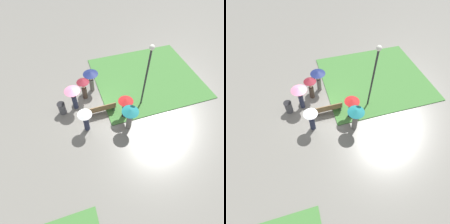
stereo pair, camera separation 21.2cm
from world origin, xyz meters
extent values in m
plane|color=slate|center=(0.00, 0.00, 0.00)|extent=(90.00, 90.00, 0.00)
cube|color=#427A38|center=(-5.24, -1.90, 0.03)|extent=(8.51, 7.56, 0.06)
cube|color=brown|center=(-0.66, 0.53, 0.42)|extent=(1.95, 0.44, 0.05)
cube|color=brown|center=(-0.66, 0.71, 0.68)|extent=(1.94, 0.07, 0.45)
cube|color=#383D42|center=(-1.53, 0.52, 0.20)|extent=(0.08, 0.38, 0.40)
cube|color=#383D42|center=(0.21, 0.54, 0.20)|extent=(0.08, 0.38, 0.40)
cylinder|color=#2D2D30|center=(-3.64, 0.62, 2.26)|extent=(0.12, 0.12, 4.51)
sphere|color=white|center=(-3.64, 0.62, 4.67)|extent=(0.32, 0.32, 0.32)
cylinder|color=#4C4C51|center=(2.01, -0.27, 0.45)|extent=(0.50, 0.50, 0.91)
cylinder|color=black|center=(2.01, -0.27, 0.92)|extent=(0.54, 0.54, 0.03)
cylinder|color=#2D2333|center=(-2.09, 1.33, 0.51)|extent=(0.49, 0.49, 1.02)
sphere|color=#997051|center=(-2.09, 1.33, 1.12)|extent=(0.21, 0.21, 0.21)
cylinder|color=#4C4C4F|center=(-2.09, 1.33, 1.40)|extent=(0.02, 0.02, 0.35)
cone|color=red|center=(-2.09, 1.33, 1.68)|extent=(0.99, 0.99, 0.19)
cylinder|color=#282D47|center=(1.04, -0.44, 0.58)|extent=(0.45, 0.45, 1.16)
sphere|color=beige|center=(1.04, -0.44, 1.27)|extent=(0.22, 0.22, 0.22)
cylinder|color=#4C4C4F|center=(1.04, -0.44, 1.55)|extent=(0.02, 0.02, 0.35)
cone|color=pink|center=(1.04, -0.44, 1.83)|extent=(1.08, 1.08, 0.20)
cylinder|color=slate|center=(-0.51, -1.85, 0.53)|extent=(0.48, 0.48, 1.07)
sphere|color=tan|center=(-0.51, -1.85, 1.17)|extent=(0.21, 0.21, 0.21)
cylinder|color=#4C4C4F|center=(-0.51, -1.85, 1.45)|extent=(0.02, 0.02, 0.35)
cone|color=navy|center=(-0.51, -1.85, 1.73)|extent=(1.11, 1.11, 0.20)
cylinder|color=slate|center=(-2.02, 2.29, 0.58)|extent=(0.44, 0.44, 1.17)
sphere|color=tan|center=(-2.02, 2.29, 1.26)|extent=(0.19, 0.19, 0.19)
cylinder|color=#4C4C4F|center=(-2.02, 2.29, 1.53)|extent=(0.02, 0.02, 0.35)
cone|color=#197075|center=(-2.02, 2.29, 1.81)|extent=(1.05, 1.05, 0.21)
cylinder|color=#47382D|center=(0.19, -1.23, 0.50)|extent=(0.51, 0.51, 1.00)
sphere|color=tan|center=(0.19, -1.23, 1.11)|extent=(0.22, 0.22, 0.22)
cylinder|color=#4C4C4F|center=(0.19, -1.23, 1.40)|extent=(0.02, 0.02, 0.35)
cone|color=maroon|center=(0.19, -1.23, 1.71)|extent=(0.91, 0.91, 0.26)
cylinder|color=#282D47|center=(0.65, 1.60, 0.52)|extent=(0.44, 0.44, 1.05)
sphere|color=tan|center=(0.65, 1.60, 1.14)|extent=(0.19, 0.19, 0.19)
cylinder|color=#4C4C4F|center=(0.65, 1.60, 1.41)|extent=(0.02, 0.02, 0.35)
cone|color=white|center=(0.65, 1.60, 1.71)|extent=(0.91, 0.91, 0.23)
camera|label=1|loc=(0.94, 8.05, 10.02)|focal=28.00mm
camera|label=2|loc=(0.74, 8.12, 10.02)|focal=28.00mm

